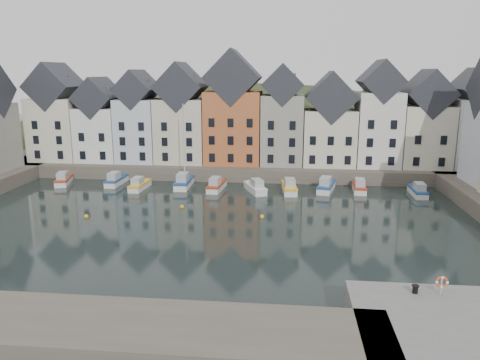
# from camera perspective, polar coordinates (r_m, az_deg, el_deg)

# --- Properties ---
(ground) EXTENTS (260.00, 260.00, 0.00)m
(ground) POSITION_cam_1_polar(r_m,az_deg,el_deg) (49.59, -4.61, -6.17)
(ground) COLOR black
(ground) RESTS_ON ground
(far_quay) EXTENTS (90.00, 16.00, 2.00)m
(far_quay) POSITION_cam_1_polar(r_m,az_deg,el_deg) (78.02, -0.64, 1.76)
(far_quay) COLOR #504A3D
(far_quay) RESTS_ON ground
(hillside) EXTENTS (153.60, 70.40, 64.00)m
(hillside) POSITION_cam_1_polar(r_m,az_deg,el_deg) (107.96, 0.97, -5.43)
(hillside) COLOR #27341A
(hillside) RESTS_ON ground
(far_terrace) EXTENTS (72.37, 8.16, 17.78)m
(far_terrace) POSITION_cam_1_polar(r_m,az_deg,el_deg) (74.58, 1.64, 7.35)
(far_terrace) COLOR beige
(far_terrace) RESTS_ON far_quay
(mooring_buoys) EXTENTS (20.50, 5.50, 0.50)m
(mooring_buoys) POSITION_cam_1_polar(r_m,az_deg,el_deg) (55.31, -7.70, -4.03)
(mooring_buoys) COLOR #F0AB1C
(mooring_buoys) RESTS_ON ground
(boat_a) EXTENTS (3.08, 5.81, 2.13)m
(boat_a) POSITION_cam_1_polar(r_m,az_deg,el_deg) (74.15, -20.71, 0.02)
(boat_a) COLOR silver
(boat_a) RESTS_ON ground
(boat_b) EXTENTS (1.87, 5.70, 2.18)m
(boat_b) POSITION_cam_1_polar(r_m,az_deg,el_deg) (71.50, -14.88, -0.02)
(boat_b) COLOR silver
(boat_b) RESTS_ON ground
(boat_c) EXTENTS (1.96, 5.45, 2.06)m
(boat_c) POSITION_cam_1_polar(r_m,az_deg,el_deg) (67.80, -12.17, -0.61)
(boat_c) COLOR silver
(boat_c) RESTS_ON ground
(boat_d) EXTENTS (2.12, 6.37, 12.10)m
(boat_d) POSITION_cam_1_polar(r_m,az_deg,el_deg) (68.00, -6.86, -0.21)
(boat_d) COLOR silver
(boat_d) RESTS_ON ground
(boat_e) EXTENTS (2.27, 5.78, 2.17)m
(boat_e) POSITION_cam_1_polar(r_m,az_deg,el_deg) (65.93, -2.90, -0.68)
(boat_e) COLOR silver
(boat_e) RESTS_ON ground
(boat_f) EXTENTS (3.73, 5.89, 2.17)m
(boat_f) POSITION_cam_1_polar(r_m,az_deg,el_deg) (64.74, 1.91, -0.93)
(boat_f) COLOR silver
(boat_f) RESTS_ON ground
(boat_g) EXTENTS (2.33, 6.04, 2.27)m
(boat_g) POSITION_cam_1_polar(r_m,az_deg,el_deg) (65.02, 6.03, -0.91)
(boat_g) COLOR silver
(boat_g) RESTS_ON ground
(boat_h) EXTENTS (3.19, 6.32, 2.32)m
(boat_h) POSITION_cam_1_polar(r_m,az_deg,el_deg) (66.47, 10.45, -0.73)
(boat_h) COLOR silver
(boat_h) RESTS_ON ground
(boat_i) EXTENTS (2.06, 5.61, 2.12)m
(boat_i) POSITION_cam_1_polar(r_m,az_deg,el_deg) (67.19, 14.33, -0.83)
(boat_i) COLOR silver
(boat_i) RESTS_ON ground
(boat_j) EXTENTS (1.73, 5.39, 2.06)m
(boat_j) POSITION_cam_1_polar(r_m,az_deg,el_deg) (67.36, 20.88, -1.27)
(boat_j) COLOR silver
(boat_j) RESTS_ON ground
(mooring_bollard) EXTENTS (0.48, 0.48, 0.56)m
(mooring_bollard) POSITION_cam_1_polar(r_m,az_deg,el_deg) (33.77, 20.59, -12.30)
(mooring_bollard) COLOR black
(mooring_bollard) RESTS_ON near_quay
(life_ring_post) EXTENTS (0.80, 0.17, 1.30)m
(life_ring_post) POSITION_cam_1_polar(r_m,az_deg,el_deg) (33.96, 23.38, -11.39)
(life_ring_post) COLOR gray
(life_ring_post) RESTS_ON near_quay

